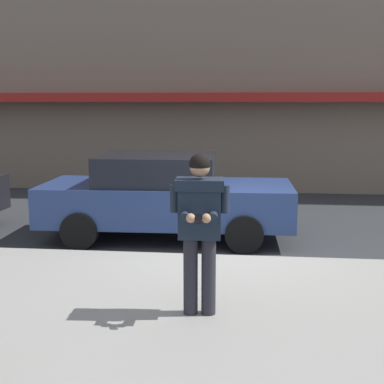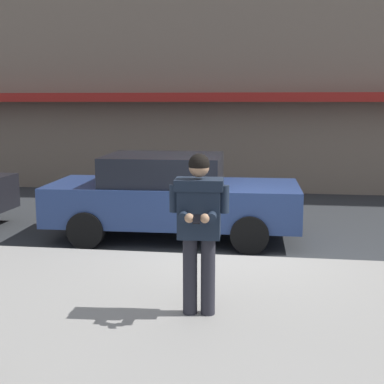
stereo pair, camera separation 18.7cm
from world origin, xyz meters
name	(u,v)px [view 1 (the left image)]	position (x,y,z in m)	size (l,w,h in m)	color
ground_plane	(229,260)	(0.00, 0.00, 0.00)	(80.00, 80.00, 0.00)	#2B2D30
sidewalk	(313,335)	(1.00, -2.85, 0.07)	(32.00, 5.30, 0.14)	gray
curb_paint_line	(293,261)	(1.00, 0.05, 0.00)	(28.00, 0.12, 0.01)	silver
parked_sedan_mid	(165,196)	(-1.23, 1.25, 0.79)	(4.55, 2.02, 1.54)	navy
man_texting_on_phone	(200,217)	(-0.23, -2.58, 1.25)	(0.65, 0.60, 1.81)	#23232B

